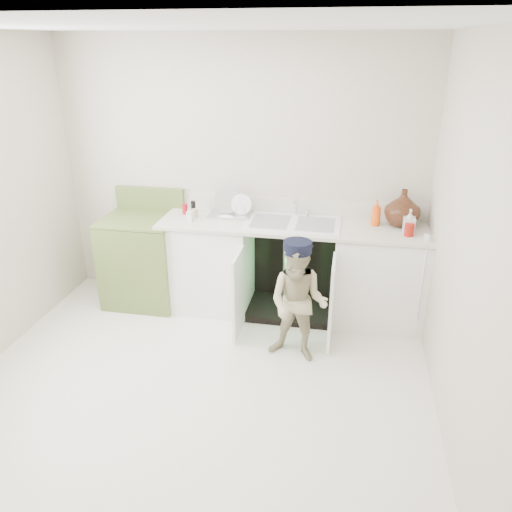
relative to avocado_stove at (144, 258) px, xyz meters
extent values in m
plane|color=silver|center=(0.91, -1.18, -0.45)|extent=(3.50, 3.50, 0.00)
cube|color=beige|center=(0.91, 0.32, 0.80)|extent=(3.50, 2.50, 0.02)
cube|color=beige|center=(0.91, -2.68, 0.80)|extent=(3.50, 2.50, 0.02)
cube|color=beige|center=(2.66, -1.18, 0.80)|extent=(2.50, 3.00, 0.02)
plane|color=white|center=(0.91, -1.18, 2.05)|extent=(3.50, 3.50, 0.00)
cube|color=white|center=(0.66, 0.02, -0.02)|extent=(0.80, 0.60, 0.86)
cube|color=white|center=(2.26, 0.02, -0.02)|extent=(0.80, 0.60, 0.86)
cube|color=black|center=(1.46, 0.29, -0.02)|extent=(0.80, 0.06, 0.86)
cube|color=black|center=(1.46, 0.02, -0.42)|extent=(0.80, 0.60, 0.06)
cylinder|color=gray|center=(1.39, 0.12, 0.00)|extent=(0.05, 0.05, 0.70)
cylinder|color=gray|center=(1.53, 0.12, 0.00)|extent=(0.05, 0.05, 0.70)
cylinder|color=gray|center=(1.46, 0.07, 0.17)|extent=(0.07, 0.18, 0.07)
cube|color=white|center=(1.06, -0.48, -0.05)|extent=(0.03, 0.40, 0.76)
cube|color=white|center=(1.86, -0.48, -0.05)|extent=(0.02, 0.40, 0.76)
cube|color=silver|center=(1.46, 0.02, 0.44)|extent=(2.44, 0.64, 0.03)
cube|color=silver|center=(1.46, 0.31, 0.53)|extent=(2.44, 0.02, 0.15)
cube|color=white|center=(1.46, 0.02, 0.45)|extent=(0.85, 0.55, 0.02)
cube|color=gray|center=(1.26, 0.02, 0.46)|extent=(0.34, 0.40, 0.01)
cube|color=gray|center=(1.67, 0.02, 0.46)|extent=(0.34, 0.40, 0.01)
cylinder|color=silver|center=(1.46, 0.24, 0.54)|extent=(0.03, 0.03, 0.17)
cylinder|color=silver|center=(1.46, 0.18, 0.62)|extent=(0.02, 0.14, 0.02)
cylinder|color=silver|center=(1.57, 0.24, 0.49)|extent=(0.04, 0.04, 0.06)
cylinder|color=white|center=(2.59, -0.29, 0.10)|extent=(0.01, 0.01, 0.70)
cube|color=white|center=(2.59, -0.20, 0.48)|extent=(0.04, 0.02, 0.06)
cube|color=silver|center=(0.85, 0.14, 0.46)|extent=(0.40, 0.27, 0.02)
cylinder|color=silver|center=(0.82, 0.16, 0.53)|extent=(0.25, 0.09, 0.24)
cylinder|color=white|center=(0.96, 0.14, 0.52)|extent=(0.19, 0.05, 0.19)
cylinder|color=silver|center=(0.69, 0.04, 0.53)|extent=(0.01, 0.01, 0.11)
cylinder|color=silver|center=(0.77, 0.04, 0.53)|extent=(0.01, 0.01, 0.11)
cylinder|color=silver|center=(0.85, 0.04, 0.53)|extent=(0.01, 0.01, 0.11)
cylinder|color=silver|center=(0.93, 0.04, 0.53)|extent=(0.01, 0.01, 0.11)
cylinder|color=silver|center=(1.01, 0.04, 0.53)|extent=(0.01, 0.01, 0.11)
imported|color=#451D13|center=(2.42, 0.16, 0.61)|extent=(0.31, 0.31, 0.33)
imported|color=#FE530D|center=(2.19, 0.12, 0.57)|extent=(0.09, 0.09, 0.23)
imported|color=silver|center=(2.46, -0.04, 0.56)|extent=(0.10, 0.10, 0.21)
cylinder|color=#A1170D|center=(2.46, -0.10, 0.51)|extent=(0.08, 0.08, 0.11)
cylinder|color=#A60E19|center=(0.42, 0.10, 0.50)|extent=(0.05, 0.05, 0.10)
cylinder|color=tan|center=(0.54, 0.02, 0.49)|extent=(0.06, 0.06, 0.08)
cylinder|color=black|center=(0.49, 0.14, 0.51)|extent=(0.04, 0.04, 0.12)
cube|color=silver|center=(0.52, -0.08, 0.50)|extent=(0.05, 0.05, 0.09)
cube|color=olive|center=(0.00, -0.01, -0.03)|extent=(0.70, 0.65, 0.85)
cube|color=olive|center=(0.00, -0.01, 0.41)|extent=(0.70, 0.65, 0.02)
cube|color=olive|center=(0.00, 0.28, 0.53)|extent=(0.70, 0.06, 0.22)
cylinder|color=black|center=(-0.18, -0.17, 0.41)|extent=(0.16, 0.16, 0.02)
cylinder|color=silver|center=(-0.18, -0.17, 0.42)|extent=(0.18, 0.18, 0.01)
cylinder|color=black|center=(-0.18, 0.15, 0.41)|extent=(0.16, 0.16, 0.02)
cylinder|color=silver|center=(-0.18, 0.15, 0.42)|extent=(0.18, 0.18, 0.01)
cylinder|color=black|center=(0.18, -0.17, 0.41)|extent=(0.16, 0.16, 0.02)
cylinder|color=silver|center=(0.18, -0.17, 0.42)|extent=(0.18, 0.18, 0.01)
cylinder|color=black|center=(0.18, 0.15, 0.41)|extent=(0.16, 0.16, 0.02)
cylinder|color=silver|center=(0.18, 0.15, 0.42)|extent=(0.18, 0.18, 0.01)
imported|color=tan|center=(1.61, -0.74, 0.05)|extent=(0.55, 0.47, 1.01)
cylinder|color=black|center=(1.61, -0.74, 0.53)|extent=(0.26, 0.26, 0.09)
cube|color=black|center=(1.63, -0.64, 0.49)|extent=(0.18, 0.12, 0.01)
cube|color=black|center=(1.49, -0.32, 0.27)|extent=(0.07, 0.01, 0.14)
cube|color=#26F23F|center=(1.49, -0.33, 0.27)|extent=(0.06, 0.00, 0.12)
camera|label=1|loc=(1.93, -4.22, 1.97)|focal=35.00mm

